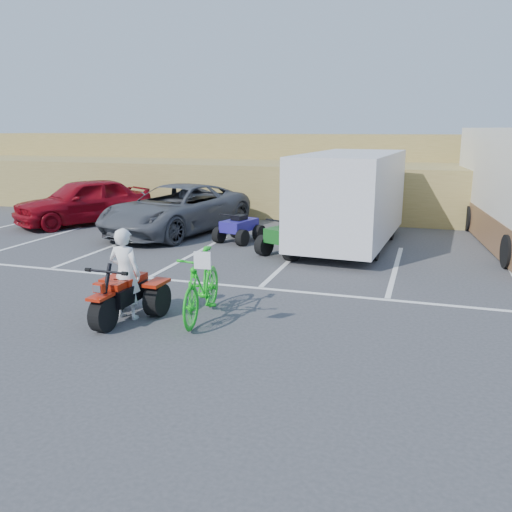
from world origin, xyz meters
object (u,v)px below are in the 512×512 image
(red_car, at_px, (84,201))
(quad_atv_blue, at_px, (239,242))
(green_dirt_bike, at_px, (202,285))
(cargo_trailer, at_px, (350,197))
(quad_atv_green, at_px, (290,255))
(red_trike_atv, at_px, (123,320))
(grey_pickup, at_px, (176,209))
(rider, at_px, (125,274))

(red_car, height_order, quad_atv_blue, red_car)
(green_dirt_bike, bearing_deg, cargo_trailer, 70.46)
(cargo_trailer, distance_m, quad_atv_blue, 3.60)
(quad_atv_green, bearing_deg, red_car, -172.74)
(quad_atv_blue, height_order, quad_atv_green, quad_atv_green)
(green_dirt_bike, height_order, red_car, red_car)
(red_trike_atv, distance_m, quad_atv_green, 6.18)
(quad_atv_blue, bearing_deg, grey_pickup, 178.20)
(green_dirt_bike, distance_m, grey_pickup, 8.41)
(cargo_trailer, distance_m, quad_atv_green, 2.54)
(green_dirt_bike, height_order, cargo_trailer, cargo_trailer)
(red_car, relative_size, quad_atv_green, 3.00)
(quad_atv_green, bearing_deg, green_dirt_bike, -68.71)
(red_trike_atv, bearing_deg, green_dirt_bike, 24.78)
(green_dirt_bike, height_order, quad_atv_green, green_dirt_bike)
(rider, height_order, quad_atv_green, rider)
(rider, bearing_deg, green_dirt_bike, -160.91)
(rider, height_order, green_dirt_bike, rider)
(quad_atv_green, bearing_deg, grey_pickup, -179.89)
(grey_pickup, bearing_deg, red_car, -175.62)
(grey_pickup, height_order, quad_atv_blue, grey_pickup)
(red_trike_atv, height_order, quad_atv_blue, red_trike_atv)
(green_dirt_bike, bearing_deg, rider, -169.16)
(quad_atv_green, bearing_deg, quad_atv_blue, 171.37)
(grey_pickup, bearing_deg, green_dirt_bike, -48.24)
(red_car, xyz_separation_m, cargo_trailer, (9.66, -0.96, 0.64))
(red_car, xyz_separation_m, quad_atv_blue, (6.39, -1.30, -0.82))
(grey_pickup, bearing_deg, quad_atv_green, -11.31)
(red_trike_atv, distance_m, quad_atv_blue, 7.21)
(green_dirt_bike, relative_size, cargo_trailer, 0.35)
(cargo_trailer, bearing_deg, rider, -108.04)
(rider, distance_m, green_dirt_bike, 1.39)
(red_trike_atv, xyz_separation_m, green_dirt_bike, (1.32, 0.56, 0.63))
(red_trike_atv, xyz_separation_m, red_car, (-6.69, 8.50, 0.82))
(grey_pickup, relative_size, cargo_trailer, 0.96)
(red_trike_atv, xyz_separation_m, grey_pickup, (-2.74, 7.91, 0.79))
(cargo_trailer, height_order, quad_atv_blue, cargo_trailer)
(quad_atv_blue, bearing_deg, red_trike_atv, -73.00)
(red_trike_atv, relative_size, red_car, 0.34)
(red_trike_atv, bearing_deg, cargo_trailer, 70.50)
(red_trike_atv, height_order, red_car, red_car)
(grey_pickup, relative_size, quad_atv_green, 3.54)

